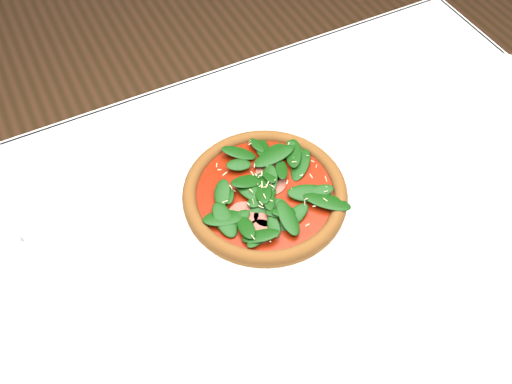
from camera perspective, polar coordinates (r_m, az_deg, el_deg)
name	(u,v)px	position (r m, az deg, el deg)	size (l,w,h in m)	color
dining_table	(287,267)	(0.98, 3.09, -7.55)	(1.21, 0.81, 0.75)	white
plate	(265,198)	(0.92, 0.89, -0.64)	(0.31, 0.31, 0.01)	white
pizza	(265,192)	(0.91, 0.90, 0.02)	(0.29, 0.29, 0.03)	#925623
saucer_near	(468,204)	(0.98, 20.46, -1.16)	(0.13, 0.13, 0.01)	white
saucer_far	(506,80)	(1.21, 23.75, 10.22)	(0.15, 0.15, 0.01)	white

